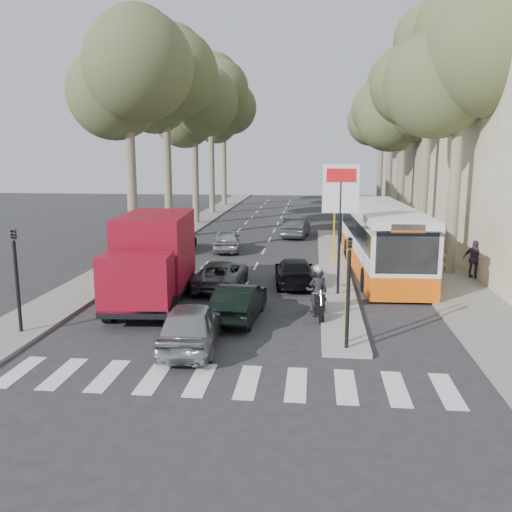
{
  "coord_description": "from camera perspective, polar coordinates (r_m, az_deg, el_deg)",
  "views": [
    {
      "loc": [
        2.17,
        -17.54,
        6.08
      ],
      "look_at": [
        -0.31,
        5.6,
        1.6
      ],
      "focal_mm": 38.0,
      "sensor_mm": 36.0,
      "label": 1
    }
  ],
  "objects": [
    {
      "name": "traffic_light_left",
      "position": [
        19.55,
        -24.0,
        -0.65
      ],
      "size": [
        0.16,
        0.41,
        3.6
      ],
      "color": "black",
      "rests_on": "ground"
    },
    {
      "name": "queue_car_b",
      "position": [
        25.16,
        4.06,
        -1.65
      ],
      "size": [
        2.13,
        4.47,
        1.26
      ],
      "primitive_type": "imported",
      "rotation": [
        0.0,
        0.0,
        3.23
      ],
      "color": "black",
      "rests_on": "ground"
    },
    {
      "name": "tree_l_b",
      "position": [
        39.32,
        -9.33,
        18.05
      ],
      "size": [
        7.4,
        7.2,
        14.88
      ],
      "color": "#6B604C",
      "rests_on": "ground"
    },
    {
      "name": "queue_car_d",
      "position": [
        39.39,
        4.27,
        3.04
      ],
      "size": [
        2.0,
        4.51,
        1.44
      ],
      "primitive_type": "imported",
      "rotation": [
        0.0,
        0.0,
        3.03
      ],
      "color": "#494C51",
      "rests_on": "ground"
    },
    {
      "name": "sidewalk_right",
      "position": [
        43.45,
        14.6,
        2.58
      ],
      "size": [
        3.2,
        70.0,
        0.12
      ],
      "primitive_type": "cube",
      "color": "gray",
      "rests_on": "ground"
    },
    {
      "name": "red_truck",
      "position": [
        22.07,
        -10.82,
        -0.23
      ],
      "size": [
        3.07,
        6.91,
        3.59
      ],
      "rotation": [
        0.0,
        0.0,
        0.08
      ],
      "color": "black",
      "rests_on": "ground"
    },
    {
      "name": "silver_hatchback",
      "position": [
        17.28,
        -6.84,
        -7.2
      ],
      "size": [
        2.03,
        4.43,
        1.47
      ],
      "primitive_type": "imported",
      "rotation": [
        0.0,
        0.0,
        3.21
      ],
      "color": "#A2A4A9",
      "rests_on": "ground"
    },
    {
      "name": "dark_hatchback",
      "position": [
        20.0,
        -1.79,
        -4.81
      ],
      "size": [
        1.73,
        4.17,
        1.34
      ],
      "primitive_type": "imported",
      "rotation": [
        0.0,
        0.0,
        3.06
      ],
      "color": "black",
      "rests_on": "ground"
    },
    {
      "name": "median_left",
      "position": [
        47.05,
        -6.41,
        3.48
      ],
      "size": [
        2.4,
        64.0,
        0.12
      ],
      "primitive_type": "cube",
      "color": "gray",
      "rests_on": "ground"
    },
    {
      "name": "tree_l_d",
      "position": [
        54.88,
        -4.64,
        16.81
      ],
      "size": [
        7.4,
        7.2,
        15.66
      ],
      "color": "#6B604C",
      "rests_on": "ground"
    },
    {
      "name": "queue_car_c",
      "position": [
        33.73,
        -3.13,
        1.68
      ],
      "size": [
        2.13,
        4.2,
        1.37
      ],
      "primitive_type": "imported",
      "rotation": [
        0.0,
        0.0,
        3.27
      ],
      "color": "#AEB0B6",
      "rests_on": "ground"
    },
    {
      "name": "tree_r_a",
      "position": [
        28.84,
        21.19,
        18.78
      ],
      "size": [
        7.4,
        7.2,
        14.1
      ],
      "color": "#6B604C",
      "rests_on": "ground"
    },
    {
      "name": "tree_l_e",
      "position": [
        62.66,
        -3.31,
        15.13
      ],
      "size": [
        7.4,
        7.2,
        14.49
      ],
      "color": "#6B604C",
      "rests_on": "ground"
    },
    {
      "name": "city_bus",
      "position": [
        28.54,
        13.02,
        1.96
      ],
      "size": [
        3.3,
        12.98,
        3.39
      ],
      "rotation": [
        0.0,
        0.0,
        0.04
      ],
      "color": "#FA600D",
      "rests_on": "ground"
    },
    {
      "name": "pedestrian_far",
      "position": [
        25.69,
        18.69,
        -1.24
      ],
      "size": [
        1.11,
        1.03,
        1.63
      ],
      "primitive_type": "imported",
      "rotation": [
        0.0,
        0.0,
        3.83
      ],
      "color": "#64574B",
      "rests_on": "sidewalk_right"
    },
    {
      "name": "traffic_light_island",
      "position": [
        16.48,
        9.73,
        -1.86
      ],
      "size": [
        0.16,
        0.41,
        3.6
      ],
      "color": "black",
      "rests_on": "ground"
    },
    {
      "name": "tree_r_b",
      "position": [
        36.74,
        18.13,
        18.74
      ],
      "size": [
        7.4,
        7.2,
        15.27
      ],
      "color": "#6B604C",
      "rests_on": "ground"
    },
    {
      "name": "tree_r_c",
      "position": [
        44.34,
        15.56,
        15.19
      ],
      "size": [
        7.4,
        7.2,
        13.32
      ],
      "color": "#6B604C",
      "rests_on": "ground"
    },
    {
      "name": "traffic_island",
      "position": [
        29.19,
        8.12,
        -1.08
      ],
      "size": [
        1.5,
        26.0,
        0.16
      ],
      "primitive_type": "cube",
      "color": "gray",
      "rests_on": "ground"
    },
    {
      "name": "tree_r_e",
      "position": [
        60.22,
        13.29,
        14.71
      ],
      "size": [
        7.4,
        7.2,
        14.1
      ],
      "color": "#6B604C",
      "rests_on": "ground"
    },
    {
      "name": "pedestrian_near",
      "position": [
        27.92,
        22.0,
        -0.31
      ],
      "size": [
        1.18,
        1.07,
        1.83
      ],
      "primitive_type": "imported",
      "rotation": [
        0.0,
        0.0,
        2.5
      ],
      "color": "#3F2F47",
      "rests_on": "sidewalk_right"
    },
    {
      "name": "tree_r_d",
      "position": [
        52.36,
        14.31,
        16.04
      ],
      "size": [
        7.4,
        7.2,
        14.88
      ],
      "color": "#6B604C",
      "rests_on": "ground"
    },
    {
      "name": "tree_l_a",
      "position": [
        31.61,
        -13.15,
        18.45
      ],
      "size": [
        7.4,
        7.2,
        14.1
      ],
      "color": "#6B604C",
      "rests_on": "ground"
    },
    {
      "name": "building_far",
      "position": [
        53.27,
        21.12,
        12.25
      ],
      "size": [
        11.0,
        20.0,
        16.0
      ],
      "primitive_type": "cube",
      "color": "#B7A88E",
      "rests_on": "ground"
    },
    {
      "name": "motorcycle",
      "position": [
        20.46,
        6.49,
        -3.84
      ],
      "size": [
        0.94,
        2.33,
        1.99
      ],
      "rotation": [
        0.0,
        0.0,
        0.13
      ],
      "color": "black",
      "rests_on": "ground"
    },
    {
      "name": "tree_l_c",
      "position": [
        46.89,
        -6.37,
        15.67
      ],
      "size": [
        7.4,
        7.2,
        13.71
      ],
      "color": "#6B604C",
      "rests_on": "ground"
    },
    {
      "name": "ground",
      "position": [
        18.7,
        -0.89,
        -8.09
      ],
      "size": [
        120.0,
        120.0,
        0.0
      ],
      "primitive_type": "plane",
      "color": "#28282B",
      "rests_on": "ground"
    },
    {
      "name": "billboard",
      "position": [
        22.69,
        8.85,
        4.76
      ],
      "size": [
        1.5,
        12.1,
        5.6
      ],
      "color": "yellow",
      "rests_on": "ground"
    },
    {
      "name": "queue_car_a",
      "position": [
        24.52,
        -3.71,
        -1.96
      ],
      "size": [
        2.14,
        4.59,
        1.27
      ],
      "primitive_type": "imported",
      "rotation": [
        0.0,
        0.0,
        3.15
      ],
      "color": "#4E5156",
      "rests_on": "ground"
    },
    {
      "name": "queue_car_e",
      "position": [
        34.0,
        -8.38,
        1.56
      ],
      "size": [
        1.89,
        4.41,
        1.27
      ],
      "primitive_type": "imported",
      "rotation": [
        0.0,
        0.0,
        3.12
      ],
      "color": "black",
      "rests_on": "ground"
    }
  ]
}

